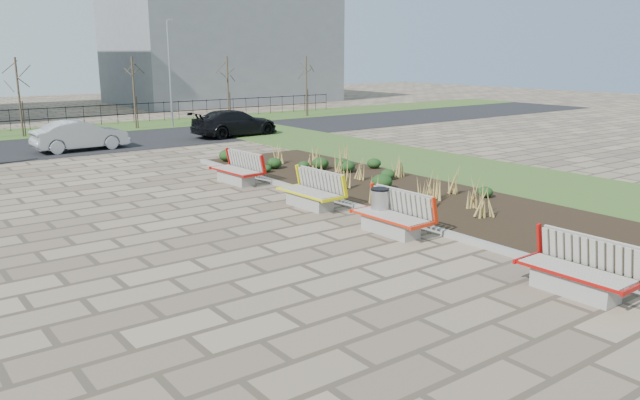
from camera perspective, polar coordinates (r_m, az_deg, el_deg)
ground at (r=11.66m, az=2.99°, el=-8.06°), size 120.00×120.00×0.00m
planting_bed at (r=19.24m, az=7.75°, el=0.59°), size 4.50×18.00×0.10m
planting_curb at (r=17.71m, az=2.37°, el=-0.32°), size 0.16×18.00×0.15m
grass_verge_near at (r=22.78m, az=16.31°, el=2.08°), size 5.00×38.00×0.04m
grass_verge_far at (r=37.22m, az=-25.96°, el=5.46°), size 80.00×5.00×0.04m
road at (r=31.39m, az=-23.77°, el=4.43°), size 80.00×7.00×0.02m
bench_a at (r=12.09m, az=22.37°, el=-5.78°), size 0.94×2.12×1.00m
bench_b at (r=14.98m, az=6.45°, el=-1.26°), size 0.95×2.12×1.00m
bench_c at (r=17.45m, az=-0.98°, el=0.91°), size 0.98×2.13×1.00m
bench_d at (r=20.92m, az=-7.75°, el=2.87°), size 1.04×2.16×1.00m
litter_bin at (r=15.53m, az=5.48°, el=-0.77°), size 0.45×0.45×0.97m
car_silver at (r=29.73m, az=-21.06°, el=5.54°), size 4.06×1.52×1.32m
car_black at (r=32.90m, az=-7.79°, el=7.00°), size 4.78×2.19×1.35m
tree_c at (r=35.57m, az=-25.80°, el=8.45°), size 1.40×1.40×4.00m
tree_d at (r=37.22m, az=-16.65°, el=9.37°), size 1.40×1.40×4.00m
tree_e at (r=39.72m, az=-8.41°, el=9.99°), size 1.40×1.40×4.00m
tree_f at (r=42.91m, az=-1.26°, el=10.36°), size 1.40×1.40×4.00m
lamp_east at (r=37.46m, az=-13.56°, el=11.11°), size 0.24×0.60×6.00m
railing_fence at (r=38.62m, az=-26.50°, el=6.57°), size 44.00×0.10×1.20m
building_grey at (r=57.10m, az=-8.97°, el=13.91°), size 18.00×12.00×10.00m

